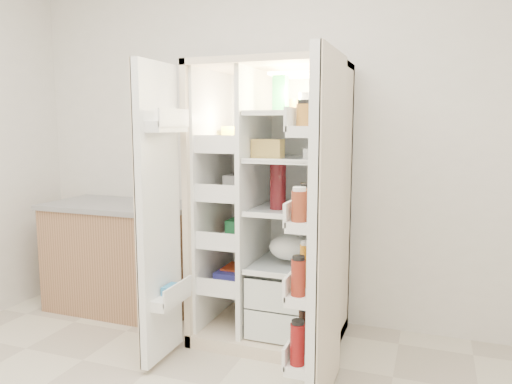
% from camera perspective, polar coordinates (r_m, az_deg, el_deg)
% --- Properties ---
extents(wall_back, '(4.00, 0.02, 2.70)m').
position_cam_1_polar(wall_back, '(3.50, 2.80, 6.91)').
color(wall_back, white).
rests_on(wall_back, floor).
extents(refrigerator, '(0.92, 0.70, 1.80)m').
position_cam_1_polar(refrigerator, '(3.21, 2.37, -4.07)').
color(refrigerator, beige).
rests_on(refrigerator, floor).
extents(freezer_door, '(0.15, 0.40, 1.72)m').
position_cam_1_polar(freezer_door, '(2.85, -11.33, -2.72)').
color(freezer_door, white).
rests_on(freezer_door, floor).
extents(fridge_door, '(0.17, 0.58, 1.72)m').
position_cam_1_polar(fridge_door, '(2.41, 7.85, -5.14)').
color(fridge_door, white).
rests_on(fridge_door, floor).
extents(kitchen_counter, '(1.13, 0.60, 0.82)m').
position_cam_1_polar(kitchen_counter, '(3.88, -15.42, -7.28)').
color(kitchen_counter, '#9E714F').
rests_on(kitchen_counter, floor).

